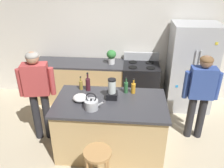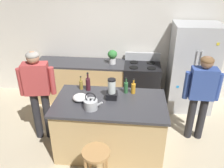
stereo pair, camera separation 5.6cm
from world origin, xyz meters
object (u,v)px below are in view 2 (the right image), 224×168
object	(u,v)px
refrigerator	(192,68)
potted_plant	(112,56)
blender_appliance	(112,90)
bottle_olive_oil	(126,87)
bar_stool	(96,161)
mixing_bowl	(80,98)
person_by_island_left	(38,88)
bottle_vinegar	(81,85)
bottle_soda	(133,88)
tea_kettle	(91,104)
bottle_wine	(88,84)
kitchen_island	(110,126)
person_by_sink_right	(201,91)
stove_range	(141,84)

from	to	relation	value
refrigerator	potted_plant	distance (m)	1.65
blender_appliance	bottle_olive_oil	bearing A→B (deg)	44.12
potted_plant	bar_stool	bearing A→B (deg)	-89.11
mixing_bowl	bottle_olive_oil	bearing A→B (deg)	24.87
blender_appliance	potted_plant	bearing A→B (deg)	95.38
blender_appliance	person_by_island_left	bearing A→B (deg)	175.54
bottle_vinegar	mixing_bowl	world-z (taller)	bottle_vinegar
bottle_soda	refrigerator	bearing A→B (deg)	45.47
bottle_vinegar	tea_kettle	size ratio (longest dim) A/B	0.86
bottle_olive_oil	bottle_wine	bearing A→B (deg)	177.41
blender_appliance	mixing_bowl	size ratio (longest dim) A/B	1.48
kitchen_island	bar_stool	xyz separation A→B (m)	(-0.08, -0.85, 0.08)
potted_plant	bottle_olive_oil	xyz separation A→B (m)	(0.35, -1.24, -0.07)
potted_plant	bottle_wine	size ratio (longest dim) A/B	0.95
refrigerator	person_by_island_left	world-z (taller)	refrigerator
bar_stool	blender_appliance	distance (m)	1.09
bottle_wine	bottle_olive_oil	distance (m)	0.63
person_by_island_left	person_by_sink_right	world-z (taller)	person_by_island_left
bottle_vinegar	mixing_bowl	size ratio (longest dim) A/B	1.05
bottle_soda	bottle_vinegar	world-z (taller)	bottle_soda
refrigerator	stove_range	distance (m)	1.09
refrigerator	mixing_bowl	size ratio (longest dim) A/B	8.08
bottle_wine	refrigerator	bearing A→B (deg)	31.19
bottle_soda	tea_kettle	size ratio (longest dim) A/B	0.93
bottle_soda	tea_kettle	bearing A→B (deg)	-138.44
person_by_sink_right	blender_appliance	world-z (taller)	person_by_sink_right
stove_range	bottle_wine	world-z (taller)	bottle_wine
potted_plant	bottle_soda	xyz separation A→B (m)	(0.47, -1.25, -0.08)
potted_plant	bottle_wine	bearing A→B (deg)	-103.02
potted_plant	stove_range	bearing A→B (deg)	-2.30
person_by_island_left	mixing_bowl	xyz separation A→B (m)	(0.76, -0.21, -0.01)
person_by_sink_right	mixing_bowl	xyz separation A→B (m)	(-1.92, -0.47, 0.04)
bottle_olive_oil	bottle_vinegar	world-z (taller)	bottle_olive_oil
bottle_wine	mixing_bowl	world-z (taller)	bottle_wine
blender_appliance	kitchen_island	bearing A→B (deg)	-98.72
bottle_soda	tea_kettle	distance (m)	0.80
potted_plant	kitchen_island	bearing A→B (deg)	-85.55
bottle_wine	mixing_bowl	size ratio (longest dim) A/B	1.41
bottle_soda	person_by_sink_right	bearing A→B (deg)	7.72
stove_range	blender_appliance	xyz separation A→B (m)	(-0.50, -1.42, 0.59)
refrigerator	person_by_sink_right	size ratio (longest dim) A/B	1.17
person_by_sink_right	tea_kettle	xyz separation A→B (m)	(-1.71, -0.68, 0.07)
stove_range	person_by_island_left	bearing A→B (deg)	-142.61
potted_plant	person_by_island_left	bearing A→B (deg)	-129.06
kitchen_island	potted_plant	world-z (taller)	potted_plant
bottle_olive_oil	tea_kettle	bearing A→B (deg)	-131.88
stove_range	potted_plant	world-z (taller)	potted_plant
person_by_island_left	potted_plant	distance (m)	1.74
blender_appliance	bottle_soda	size ratio (longest dim) A/B	1.30
bottle_olive_oil	bottle_soda	xyz separation A→B (m)	(0.12, -0.00, -0.01)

